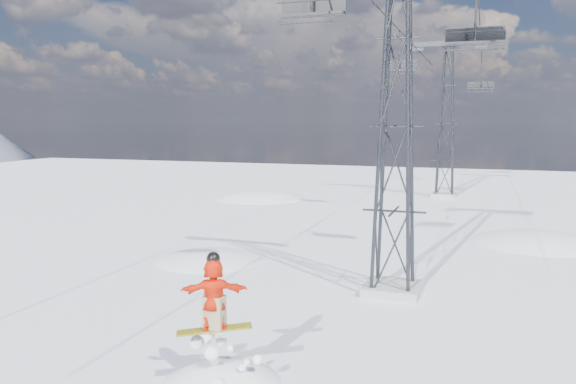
% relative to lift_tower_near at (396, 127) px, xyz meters
% --- Properties ---
extents(snow_terrain, '(39.00, 37.00, 22.00)m').
position_rel_lift_tower_near_xyz_m(snow_terrain, '(-5.57, 13.24, -15.06)').
color(snow_terrain, white).
rests_on(snow_terrain, ground).
extents(lift_tower_near, '(5.20, 1.80, 11.43)m').
position_rel_lift_tower_near_xyz_m(lift_tower_near, '(0.00, 0.00, 0.00)').
color(lift_tower_near, '#999999').
rests_on(lift_tower_near, ground).
extents(lift_tower_far, '(5.20, 1.80, 11.43)m').
position_rel_lift_tower_near_xyz_m(lift_tower_far, '(0.00, 25.00, 0.00)').
color(lift_tower_far, '#999999').
rests_on(lift_tower_far, ground).
extents(haul_cables, '(4.46, 51.00, 0.06)m').
position_rel_lift_tower_near_xyz_m(haul_cables, '(0.00, 11.50, 5.38)').
color(haul_cables, black).
rests_on(haul_cables, ground).
extents(lift_chair_near, '(1.94, 0.56, 2.41)m').
position_rel_lift_tower_near_xyz_m(lift_chair_near, '(-2.20, -2.04, 3.46)').
color(lift_chair_near, black).
rests_on(lift_chair_near, ground).
extents(lift_chair_mid, '(2.13, 0.61, 2.64)m').
position_rel_lift_tower_near_xyz_m(lift_chair_mid, '(2.20, 4.07, 3.27)').
color(lift_chair_mid, black).
rests_on(lift_chair_mid, ground).
extents(lift_chair_far, '(2.02, 0.58, 2.50)m').
position_rel_lift_tower_near_xyz_m(lift_chair_far, '(-2.20, 15.54, 3.38)').
color(lift_chair_far, black).
rests_on(lift_chair_far, ground).
extents(lift_chair_extra, '(2.17, 0.63, 2.70)m').
position_rel_lift_tower_near_xyz_m(lift_chair_extra, '(2.20, 34.07, 3.22)').
color(lift_chair_extra, black).
rests_on(lift_chair_extra, ground).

